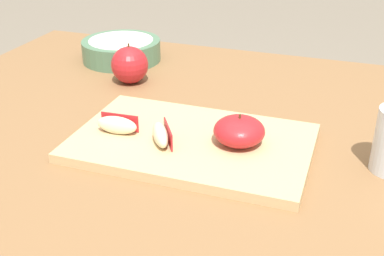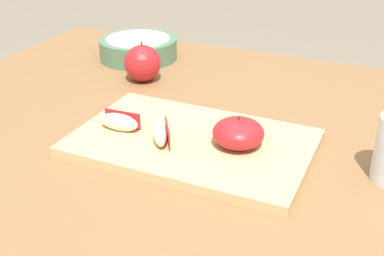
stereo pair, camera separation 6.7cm
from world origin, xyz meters
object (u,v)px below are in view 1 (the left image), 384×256
(cutting_board, at_px, (192,143))
(apple_wedge_middle, at_px, (117,125))
(apple_wedge_back, at_px, (161,135))
(whole_apple_crimson, at_px, (130,65))
(ceramic_fruit_bowl, at_px, (121,49))
(apple_half_skin_up, at_px, (239,131))

(cutting_board, height_order, apple_wedge_middle, apple_wedge_middle)
(apple_wedge_middle, relative_size, apple_wedge_back, 1.00)
(whole_apple_crimson, bearing_deg, ceramic_fruit_bowl, 123.54)
(apple_wedge_back, xyz_separation_m, whole_apple_crimson, (-0.19, 0.27, 0.01))
(apple_wedge_middle, xyz_separation_m, ceramic_fruit_bowl, (-0.19, 0.39, -0.01))
(whole_apple_crimson, bearing_deg, cutting_board, -45.85)
(cutting_board, relative_size, ceramic_fruit_bowl, 2.05)
(whole_apple_crimson, distance_m, ceramic_fruit_bowl, 0.16)
(apple_half_skin_up, bearing_deg, cutting_board, -173.68)
(whole_apple_crimson, relative_size, ceramic_fruit_bowl, 0.47)
(apple_half_skin_up, relative_size, apple_wedge_middle, 1.16)
(apple_wedge_back, relative_size, ceramic_fruit_bowl, 0.38)
(apple_half_skin_up, bearing_deg, apple_wedge_back, -161.09)
(apple_half_skin_up, height_order, apple_wedge_back, apple_half_skin_up)
(apple_half_skin_up, height_order, apple_wedge_middle, apple_half_skin_up)
(cutting_board, height_order, apple_wedge_back, apple_wedge_back)
(apple_half_skin_up, height_order, whole_apple_crimson, whole_apple_crimson)
(ceramic_fruit_bowl, bearing_deg, apple_half_skin_up, -42.19)
(apple_wedge_middle, height_order, apple_wedge_back, same)
(apple_wedge_middle, bearing_deg, cutting_board, 10.69)
(apple_wedge_back, bearing_deg, apple_wedge_middle, 174.09)
(apple_wedge_back, height_order, ceramic_fruit_bowl, ceramic_fruit_bowl)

